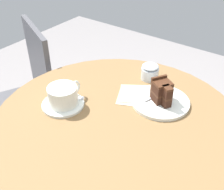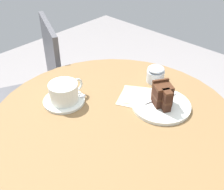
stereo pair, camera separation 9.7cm
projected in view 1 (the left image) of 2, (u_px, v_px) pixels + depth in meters
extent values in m
cylinder|color=brown|center=(117.00, 123.00, 0.94)|extent=(0.84, 0.84, 0.03)
cylinder|color=silver|center=(116.00, 190.00, 1.16)|extent=(0.07, 0.07, 0.70)
cylinder|color=silver|center=(63.00, 104.00, 0.99)|extent=(0.15, 0.15, 0.01)
cylinder|color=silver|center=(63.00, 96.00, 0.97)|extent=(0.10, 0.10, 0.07)
cylinder|color=beige|center=(62.00, 88.00, 0.95)|extent=(0.09, 0.09, 0.00)
torus|color=silver|center=(74.00, 88.00, 1.01)|extent=(0.06, 0.01, 0.06)
cube|color=silver|center=(68.00, 96.00, 1.02)|extent=(0.03, 0.09, 0.00)
ellipsoid|color=silver|center=(82.00, 98.00, 1.01)|extent=(0.02, 0.02, 0.00)
cylinder|color=silver|center=(160.00, 102.00, 1.00)|extent=(0.21, 0.21, 0.01)
cube|color=#381E14|center=(161.00, 97.00, 0.99)|extent=(0.08, 0.08, 0.03)
cube|color=#381E14|center=(166.00, 102.00, 0.96)|extent=(0.04, 0.04, 0.03)
cube|color=#422314|center=(161.00, 92.00, 0.98)|extent=(0.08, 0.08, 0.01)
cube|color=#422314|center=(166.00, 97.00, 0.95)|extent=(0.04, 0.04, 0.01)
cube|color=#381E14|center=(162.00, 88.00, 0.97)|extent=(0.08, 0.08, 0.03)
cube|color=#381E14|center=(167.00, 93.00, 0.94)|extent=(0.04, 0.04, 0.03)
cube|color=#422314|center=(163.00, 83.00, 0.96)|extent=(0.08, 0.08, 0.01)
cube|color=#422314|center=(168.00, 88.00, 0.93)|extent=(0.04, 0.04, 0.01)
cube|color=#422314|center=(158.00, 87.00, 0.99)|extent=(0.05, 0.04, 0.08)
cube|color=silver|center=(155.00, 96.00, 1.01)|extent=(0.10, 0.04, 0.00)
cube|color=silver|center=(168.00, 90.00, 1.05)|extent=(0.04, 0.03, 0.00)
cube|color=beige|center=(135.00, 96.00, 1.04)|extent=(0.16, 0.16, 0.00)
cube|color=beige|center=(136.00, 94.00, 1.05)|extent=(0.16, 0.16, 0.00)
cylinder|color=#4C4C51|center=(41.00, 116.00, 1.80)|extent=(0.02, 0.02, 0.42)
cylinder|color=#4C4C51|center=(58.00, 148.00, 1.57)|extent=(0.02, 0.02, 0.42)
cube|color=#4C4C51|center=(14.00, 110.00, 1.49)|extent=(0.51, 0.51, 0.02)
cube|color=#4C4C51|center=(40.00, 66.00, 1.43)|extent=(0.18, 0.34, 0.42)
cylinder|color=silver|center=(150.00, 74.00, 1.12)|extent=(0.07, 0.07, 0.05)
ellipsoid|color=silver|center=(150.00, 66.00, 1.11)|extent=(0.07, 0.07, 0.02)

